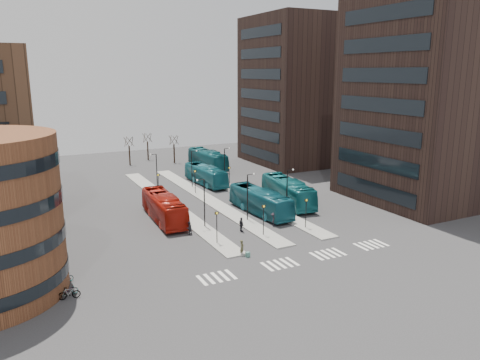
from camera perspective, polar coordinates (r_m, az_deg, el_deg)
name	(u,v)px	position (r m, az deg, el deg)	size (l,w,h in m)	color
ground	(311,277)	(45.67, 8.65, -11.64)	(160.00, 160.00, 0.00)	#2B2B2E
island_left	(170,204)	(69.42, -8.56, -2.87)	(2.50, 45.00, 0.15)	gray
island_mid	(207,199)	(71.42, -3.99, -2.30)	(2.50, 45.00, 0.15)	gray
island_right	(243,194)	(73.85, 0.31, -1.75)	(2.50, 45.00, 0.15)	gray
suitcase	(248,255)	(49.63, 0.95, -9.08)	(0.43, 0.34, 0.54)	#1B3396
red_bus	(164,207)	(61.62, -9.26, -3.32)	(2.96, 12.67, 3.53)	#A2170C
teal_bus_a	(260,201)	(63.89, 2.47, -2.61)	(2.89, 12.34, 3.44)	#135361
teal_bus_b	(206,175)	(80.53, -4.21, 0.61)	(2.76, 11.78, 3.28)	#15606D
teal_bus_c	(288,191)	(68.92, 5.82, -1.38)	(3.10, 13.25, 3.69)	#146067
teal_bus_d	(208,159)	(93.99, -3.97, 2.55)	(3.10, 13.26, 3.69)	#12545C
traveller	(242,248)	(49.86, 0.25, -8.24)	(0.62, 0.41, 1.71)	#48462B
commuter_a	(189,228)	(56.28, -6.22, -5.84)	(0.78, 0.61, 1.61)	black
commuter_b	(241,225)	(56.91, 0.17, -5.45)	(1.05, 0.44, 1.79)	black
commuter_c	(273,219)	(59.16, 4.08, -4.79)	(1.11, 0.64, 1.71)	black
bicycle_near	(68,290)	(44.31, -20.23, -12.52)	(0.59, 1.70, 0.89)	gray
bicycle_mid	(69,293)	(43.55, -20.11, -12.81)	(0.52, 1.85, 1.11)	gray
bicycle_far	(64,278)	(46.87, -20.65, -11.13)	(0.58, 1.66, 0.87)	gray
crosswalk_stripes	(303,259)	(49.59, 7.63, -9.54)	(22.35, 2.40, 0.01)	silver
tower_near	(431,99)	(75.21, 22.24, 9.10)	(20.12, 20.00, 30.00)	black
tower_far	(301,91)	(100.92, 7.44, 10.72)	(20.12, 20.00, 30.00)	black
sign_poles	(224,195)	(64.46, -1.94, -1.82)	(12.45, 22.12, 3.65)	black
lamp_posts	(216,179)	(69.02, -2.90, 0.17)	(14.04, 20.24, 6.12)	black
bare_trees	(151,150)	(101.32, -10.85, 3.62)	(10.97, 8.14, 5.90)	black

